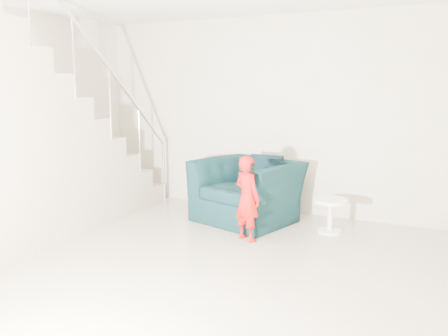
{
  "coord_description": "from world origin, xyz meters",
  "views": [
    {
      "loc": [
        2.42,
        -3.49,
        1.76
      ],
      "look_at": [
        0.15,
        1.2,
        0.85
      ],
      "focal_mm": 38.0,
      "sensor_mm": 36.0,
      "label": 1
    }
  ],
  "objects_px": {
    "armchair": "(247,191)",
    "staircase": "(38,155)",
    "toddler": "(247,198)",
    "side_table": "(330,210)"
  },
  "relations": [
    {
      "from": "armchair",
      "to": "staircase",
      "type": "xyz_separation_m",
      "value": [
        -2.05,
        -1.54,
        0.55
      ]
    },
    {
      "from": "armchair",
      "to": "toddler",
      "type": "relative_size",
      "value": 1.24
    },
    {
      "from": "toddler",
      "to": "side_table",
      "type": "height_order",
      "value": "toddler"
    },
    {
      "from": "staircase",
      "to": "toddler",
      "type": "bearing_deg",
      "value": 18.65
    },
    {
      "from": "toddler",
      "to": "staircase",
      "type": "height_order",
      "value": "staircase"
    },
    {
      "from": "armchair",
      "to": "staircase",
      "type": "bearing_deg",
      "value": -127.41
    },
    {
      "from": "armchair",
      "to": "side_table",
      "type": "height_order",
      "value": "armchair"
    },
    {
      "from": "armchair",
      "to": "toddler",
      "type": "bearing_deg",
      "value": -51.23
    },
    {
      "from": "armchair",
      "to": "staircase",
      "type": "distance_m",
      "value": 2.63
    },
    {
      "from": "side_table",
      "to": "staircase",
      "type": "xyz_separation_m",
      "value": [
        -3.17,
        -1.49,
        0.67
      ]
    }
  ]
}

